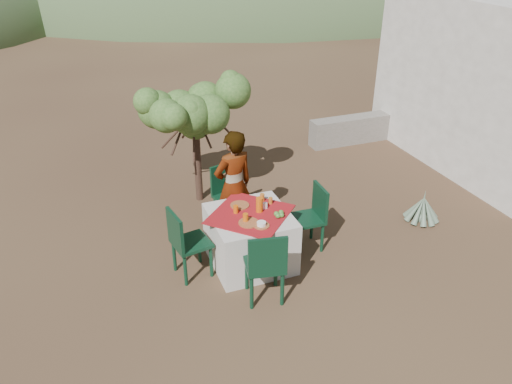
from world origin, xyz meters
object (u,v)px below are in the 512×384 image
at_px(chair_left, 185,241).
at_px(chair_right, 312,215).
at_px(person, 234,186).
at_px(table, 250,238).
at_px(shrub_tree, 198,115).
at_px(chair_near, 266,264).
at_px(agave, 422,209).
at_px(chair_far, 228,192).
at_px(juice_pitcher, 259,205).

distance_m(chair_left, chair_right, 1.80).
xyz_separation_m(chair_right, person, (-0.92, 0.64, 0.31)).
relative_size(table, shrub_tree, 0.71).
xyz_separation_m(chair_near, person, (0.11, 1.51, 0.27)).
bearing_deg(chair_near, table, -86.67).
distance_m(chair_left, shrub_tree, 2.30).
relative_size(shrub_tree, agave, 3.16).
xyz_separation_m(table, person, (0.01, 0.70, 0.44)).
height_order(chair_far, juice_pitcher, juice_pitcher).
xyz_separation_m(person, shrub_tree, (-0.14, 1.30, 0.62)).
xyz_separation_m(chair_far, chair_near, (-0.14, -1.90, 0.03)).
height_order(shrub_tree, juice_pitcher, shrub_tree).
relative_size(table, juice_pitcher, 6.45).
height_order(chair_far, chair_right, chair_far).
xyz_separation_m(chair_far, shrub_tree, (-0.17, 0.92, 0.92)).
distance_m(chair_near, chair_right, 1.36).
bearing_deg(juice_pitcher, chair_right, 3.00).
bearing_deg(chair_left, chair_right, -98.83).
bearing_deg(agave, table, -178.33).
relative_size(chair_near, agave, 1.71).
xyz_separation_m(shrub_tree, juice_pitcher, (0.27, -1.99, -0.58)).
relative_size(chair_left, juice_pitcher, 4.80).
xyz_separation_m(chair_far, person, (-0.03, -0.38, 0.30)).
bearing_deg(chair_left, agave, -99.07).
height_order(chair_right, person, person).
xyz_separation_m(chair_left, shrub_tree, (0.74, 1.98, 0.91)).
xyz_separation_m(chair_left, chair_right, (1.80, 0.04, -0.02)).
bearing_deg(shrub_tree, chair_far, -79.28).
height_order(chair_left, agave, chair_left).
distance_m(table, agave, 2.86).
bearing_deg(chair_far, chair_right, -65.74).
bearing_deg(chair_far, juice_pitcher, -101.73).
xyz_separation_m(table, chair_left, (-0.87, 0.02, 0.16)).
xyz_separation_m(table, chair_near, (-0.10, -0.81, 0.17)).
height_order(chair_near, person, person).
bearing_deg(agave, juice_pitcher, -178.57).
distance_m(chair_near, agave, 3.11).
distance_m(table, shrub_tree, 2.27).
xyz_separation_m(table, shrub_tree, (-0.13, 2.00, 1.07)).
relative_size(chair_far, chair_near, 0.95).
bearing_deg(table, chair_right, 3.52).
bearing_deg(chair_near, person, -83.64).
xyz_separation_m(chair_near, agave, (2.96, 0.90, -0.36)).
height_order(table, juice_pitcher, juice_pitcher).
bearing_deg(chair_right, shrub_tree, -149.35).
relative_size(table, chair_left, 1.35).
bearing_deg(shrub_tree, chair_near, -89.40).
distance_m(chair_far, person, 0.49).
xyz_separation_m(chair_near, juice_pitcher, (0.24, 0.83, 0.31)).
relative_size(table, agave, 2.24).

